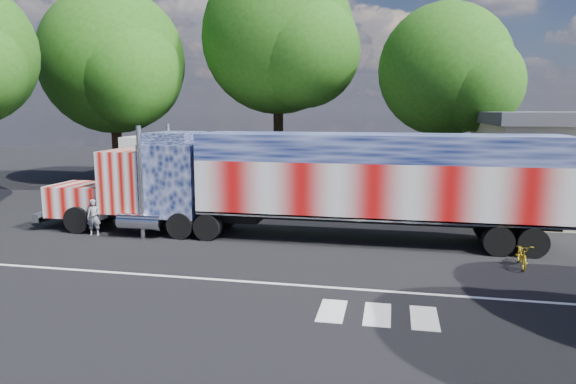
% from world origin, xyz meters
% --- Properties ---
extents(ground, '(100.00, 100.00, 0.00)m').
position_xyz_m(ground, '(0.00, 0.00, 0.00)').
color(ground, black).
extents(lane_markings, '(30.00, 2.67, 0.01)m').
position_xyz_m(lane_markings, '(1.71, -3.77, 0.01)').
color(lane_markings, silver).
rests_on(lane_markings, ground).
extents(semi_truck, '(21.98, 3.47, 4.69)m').
position_xyz_m(semi_truck, '(0.87, 2.88, 2.41)').
color(semi_truck, black).
rests_on(semi_truck, ground).
extents(coach_bus, '(12.81, 2.98, 3.73)m').
position_xyz_m(coach_bus, '(-4.96, 10.75, 1.93)').
color(coach_bus, white).
rests_on(coach_bus, ground).
extents(woman, '(0.66, 0.54, 1.56)m').
position_xyz_m(woman, '(-8.16, 1.50, 0.78)').
color(woman, slate).
rests_on(woman, ground).
extents(bicycle, '(0.66, 1.61, 0.83)m').
position_xyz_m(bicycle, '(8.72, 0.42, 0.41)').
color(bicycle, gold).
rests_on(bicycle, ground).
extents(tree_n_mid, '(11.17, 10.63, 15.60)m').
position_xyz_m(tree_n_mid, '(-3.67, 18.27, 10.22)').
color(tree_n_mid, black).
rests_on(tree_n_mid, ground).
extents(tree_nw_a, '(10.43, 9.94, 13.58)m').
position_xyz_m(tree_nw_a, '(-14.82, 15.47, 8.56)').
color(tree_nw_a, black).
rests_on(tree_nw_a, ground).
extents(tree_ne_a, '(8.43, 8.03, 11.71)m').
position_xyz_m(tree_ne_a, '(7.35, 15.46, 7.64)').
color(tree_ne_a, black).
rests_on(tree_ne_a, ground).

